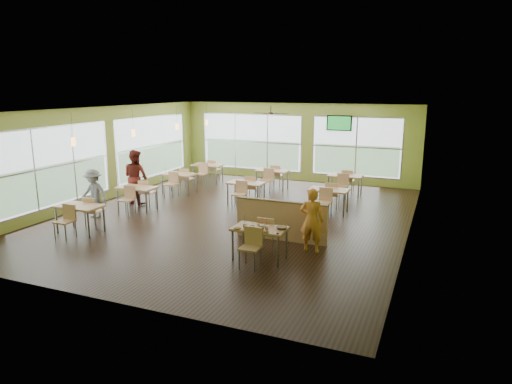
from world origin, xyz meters
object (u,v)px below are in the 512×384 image
at_px(main_table, 260,233).
at_px(half_wall_divider, 281,220).
at_px(man_plaid, 312,220).
at_px(food_basket, 282,228).

xyz_separation_m(main_table, half_wall_divider, (0.00, 1.45, -0.11)).
bearing_deg(half_wall_divider, main_table, -90.00).
distance_m(half_wall_divider, man_plaid, 1.10).
distance_m(half_wall_divider, food_basket, 1.48).
xyz_separation_m(half_wall_divider, man_plaid, (0.94, -0.52, 0.25)).
height_order(half_wall_divider, man_plaid, man_plaid).
distance_m(main_table, man_plaid, 1.33).
bearing_deg(man_plaid, main_table, 41.56).
relative_size(main_table, food_basket, 6.20).
relative_size(half_wall_divider, man_plaid, 1.56).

